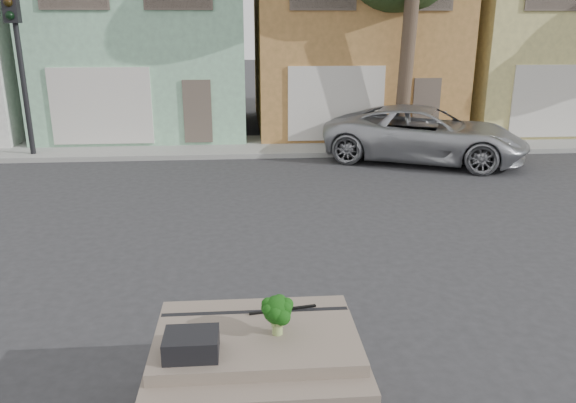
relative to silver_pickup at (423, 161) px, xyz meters
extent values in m
plane|color=#303033|center=(-5.28, -8.32, 0.00)|extent=(120.00, 120.00, 0.00)
cube|color=gray|center=(-5.28, 2.18, 0.07)|extent=(40.00, 3.00, 0.15)
cube|color=#8EC49E|center=(-8.78, 6.18, 3.77)|extent=(7.20, 8.20, 7.55)
cube|color=#AE7A40|center=(-1.28, 6.18, 3.77)|extent=(7.20, 8.20, 7.55)
cube|color=#CCC073|center=(6.22, 6.18, 3.77)|extent=(7.20, 8.20, 7.55)
imported|color=#A3A5AA|center=(0.00, 0.00, 0.00)|extent=(6.43, 4.84, 1.62)
cube|color=black|center=(-11.78, 1.18, 2.55)|extent=(0.40, 0.40, 5.10)
cube|color=#25391A|center=(-0.28, 1.48, 4.25)|extent=(4.40, 4.00, 8.50)
cube|color=#756659|center=(-5.28, -11.32, 0.56)|extent=(2.00, 1.80, 1.12)
cube|color=black|center=(-5.86, -11.67, 1.22)|extent=(0.48, 0.38, 0.20)
cube|color=black|center=(-5.00, -10.94, 1.13)|extent=(0.69, 0.15, 0.02)
cube|color=#0F380B|center=(-5.08, -11.38, 1.32)|extent=(0.35, 0.35, 0.40)
camera|label=1|loc=(-5.35, -16.05, 3.91)|focal=35.00mm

